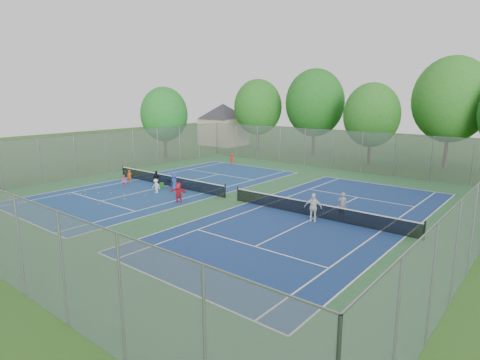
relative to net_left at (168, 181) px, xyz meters
The scene contains 37 objects.
ground 7.01m from the net_left, ahead, with size 120.00×120.00×0.00m, color #2A551A.
court_pad 7.01m from the net_left, ahead, with size 32.00×32.00×0.01m, color #2E6238.
court_left 0.44m from the net_left, ahead, with size 10.97×23.77×0.01m, color navy.
court_right 14.01m from the net_left, ahead, with size 10.97×23.77×0.01m, color navy.
net_left is the anchor object (origin of this frame).
net_right 14.00m from the net_left, ahead, with size 12.87×0.10×0.91m, color black.
fence_north 17.53m from the net_left, 66.37° to the left, with size 32.00×0.10×4.00m, color gray.
fence_west 9.13m from the net_left, behind, with size 32.00×0.10×4.00m, color gray.
house 28.55m from the net_left, 122.01° to the left, with size 11.03×11.03×7.30m.
tree_nw 23.72m from the net_left, 107.65° to the left, with size 6.40×6.40×9.58m.
tree_nl 23.81m from the net_left, 87.51° to the left, with size 7.20×7.20×10.69m.
tree_nc 23.38m from the net_left, 66.80° to the left, with size 6.00×6.00×8.85m.
tree_nr 29.59m from the net_left, 56.31° to the left, with size 7.60×7.60×11.42m.
tree_side_w 16.34m from the net_left, 140.19° to the left, with size 5.60×5.60×8.47m.
ball_crate 1.52m from the net_left, 135.16° to the left, with size 0.39×0.39×0.33m, color blue.
ball_hopper 1.15m from the net_left, 68.33° to the right, with size 0.27×0.27×0.52m, color #238128.
student_a 3.88m from the net_left, 161.56° to the right, with size 0.41×0.27×1.12m, color #CA4F13.
student_b 3.63m from the net_left, 135.39° to the right, with size 0.50×0.39×1.02m, color #E55997.
student_c 2.49m from the net_left, 62.68° to the right, with size 0.73×0.42×1.13m, color white.
student_d 1.00m from the net_left, 135.90° to the right, with size 0.78×0.32×1.32m, color black.
student_e 1.59m from the net_left, 22.44° to the right, with size 0.65×0.42×1.32m, color #284594.
student_f 5.53m from the net_left, 33.26° to the right, with size 1.38×0.44×1.49m, color red.
child_far_baseline 11.94m from the net_left, 103.30° to the left, with size 0.76×0.44×1.18m, color red.
instructor 15.18m from the net_left, ahead, with size 0.57×0.37×1.56m, color gray.
teen_court_b 14.23m from the net_left, ahead, with size 1.04×0.43×1.77m, color silver.
tennis_ball_0 3.56m from the net_left, 70.34° to the right, with size 0.07×0.07×0.07m, color #CCDA32.
tennis_ball_1 5.14m from the net_left, 79.16° to the right, with size 0.07×0.07×0.07m, color #B6DF34.
tennis_ball_2 7.70m from the net_left, 117.76° to the right, with size 0.07×0.07×0.07m, color #D5ED37.
tennis_ball_3 7.01m from the net_left, 84.39° to the right, with size 0.07×0.07×0.07m, color gold.
tennis_ball_4 4.18m from the net_left, 95.29° to the right, with size 0.07×0.07×0.07m, color #B0CC2F.
tennis_ball_5 3.61m from the net_left, 21.81° to the right, with size 0.07×0.07×0.07m, color #AEC62E.
tennis_ball_6 6.58m from the net_left, 122.29° to the right, with size 0.07×0.07×0.07m, color #B7D230.
tennis_ball_7 6.95m from the net_left, 116.54° to the right, with size 0.07×0.07×0.07m, color #D4E936.
tennis_ball_8 5.13m from the net_left, 57.08° to the right, with size 0.07×0.07×0.07m, color gold.
tennis_ball_9 4.83m from the net_left, 107.90° to the right, with size 0.07×0.07×0.07m, color #DEED37.
tennis_ball_10 6.62m from the net_left, 113.14° to the right, with size 0.07×0.07×0.07m, color #BDE334.
tennis_ball_11 5.65m from the net_left, 112.57° to the right, with size 0.07×0.07×0.07m, color #B9DE33.
Camera 1 is at (18.52, -21.76, 7.60)m, focal length 30.00 mm.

